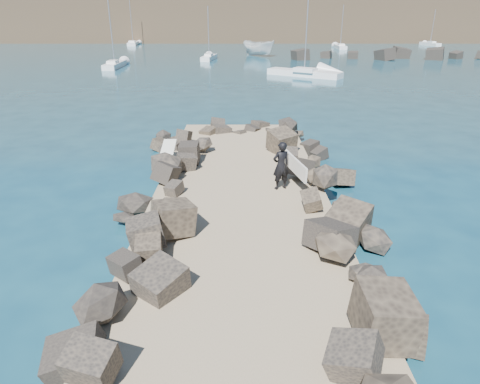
{
  "coord_description": "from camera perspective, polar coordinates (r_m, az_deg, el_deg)",
  "views": [
    {
      "loc": [
        -0.01,
        -12.71,
        6.4
      ],
      "look_at": [
        0.0,
        -1.0,
        1.5
      ],
      "focal_mm": 32.0,
      "sensor_mm": 36.0,
      "label": 1
    }
  ],
  "objects": [
    {
      "name": "boat_imported",
      "position": [
        72.69,
        2.52,
        18.65
      ],
      "size": [
        6.22,
        6.51,
        2.53
      ],
      "primitive_type": "imported",
      "rotation": [
        0.0,
        0.0,
        0.74
      ],
      "color": "silver",
      "rests_on": "ground"
    },
    {
      "name": "jetty",
      "position": [
        12.33,
        0.0,
        -6.96
      ],
      "size": [
        6.0,
        26.0,
        0.6
      ],
      "primitive_type": "cube",
      "color": "#8C7759",
      "rests_on": "ground"
    },
    {
      "name": "riprap_left",
      "position": [
        12.99,
        -12.94,
        -4.93
      ],
      "size": [
        2.6,
        22.0,
        1.0
      ],
      "primitive_type": "cube",
      "color": "black",
      "rests_on": "ground"
    },
    {
      "name": "surfboard_resting",
      "position": [
        17.86,
        -9.65,
        4.91
      ],
      "size": [
        0.56,
        2.15,
        0.07
      ],
      "primitive_type": "cube",
      "rotation": [
        0.0,
        0.0,
        0.01
      ],
      "color": "white",
      "rests_on": "riprap_left"
    },
    {
      "name": "sailboat_e",
      "position": [
        101.11,
        -14.06,
        18.66
      ],
      "size": [
        2.65,
        8.09,
        9.48
      ],
      "color": "white",
      "rests_on": "ground"
    },
    {
      "name": "breakwater_secondary",
      "position": [
        76.44,
        28.37,
        15.8
      ],
      "size": [
        52.0,
        4.0,
        1.2
      ],
      "primitive_type": "cube",
      "color": "black",
      "rests_on": "ground"
    },
    {
      "name": "sailboat_f",
      "position": [
        104.54,
        24.03,
        17.57
      ],
      "size": [
        2.51,
        6.13,
        7.33
      ],
      "color": "white",
      "rests_on": "ground"
    },
    {
      "name": "sailboat_a",
      "position": [
        58.85,
        -16.37,
        15.95
      ],
      "size": [
        1.67,
        6.95,
        8.37
      ],
      "color": "white",
      "rests_on": "ground"
    },
    {
      "name": "surfer_with_board",
      "position": [
        15.09,
        5.73,
        3.54
      ],
      "size": [
        1.16,
        2.08,
        1.73
      ],
      "color": "black",
      "rests_on": "jetty"
    },
    {
      "name": "riprap_right",
      "position": [
        13.0,
        12.94,
        -4.92
      ],
      "size": [
        2.6,
        22.0,
        1.0
      ],
      "primitive_type": "cube",
      "color": "black",
      "rests_on": "ground"
    },
    {
      "name": "sailboat_c",
      "position": [
        49.13,
        8.56,
        15.41
      ],
      "size": [
        7.97,
        6.32,
        10.01
      ],
      "color": "white",
      "rests_on": "ground"
    },
    {
      "name": "sailboat_b",
      "position": [
        66.56,
        -4.14,
        17.45
      ],
      "size": [
        2.18,
        6.28,
        7.52
      ],
      "color": "white",
      "rests_on": "ground"
    },
    {
      "name": "sailboat_d",
      "position": [
        90.53,
        13.22,
        18.33
      ],
      "size": [
        1.67,
        6.68,
        8.05
      ],
      "color": "white",
      "rests_on": "ground"
    },
    {
      "name": "ground",
      "position": [
        14.23,
        -0.0,
        -4.02
      ],
      "size": [
        800.0,
        800.0,
        0.0
      ],
      "primitive_type": "plane",
      "color": "#0F384C",
      "rests_on": "ground"
    }
  ]
}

